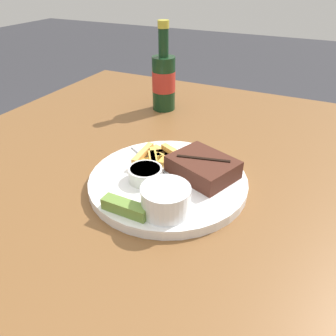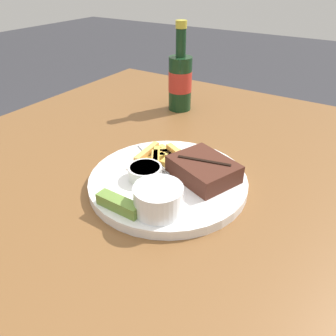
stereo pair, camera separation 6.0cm
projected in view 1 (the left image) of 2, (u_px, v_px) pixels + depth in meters
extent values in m
cube|color=brown|center=(168.00, 193.00, 0.63)|extent=(1.13, 1.20, 0.04)
cylinder|color=brown|center=(118.00, 167.00, 1.43)|extent=(0.06, 0.06, 0.72)
cylinder|color=white|center=(168.00, 182.00, 0.62)|extent=(0.29, 0.29, 0.01)
cylinder|color=white|center=(168.00, 178.00, 0.61)|extent=(0.29, 0.29, 0.00)
cube|color=#472319|center=(203.00, 167.00, 0.61)|extent=(0.14, 0.13, 0.03)
cube|color=black|center=(203.00, 159.00, 0.60)|extent=(0.10, 0.03, 0.00)
cube|color=#E8AA53|center=(143.00, 154.00, 0.65)|extent=(0.02, 0.08, 0.01)
cube|color=gold|center=(190.00, 156.00, 0.66)|extent=(0.04, 0.05, 0.01)
cube|color=#EDAE58|center=(166.00, 155.00, 0.67)|extent=(0.06, 0.01, 0.01)
cube|color=gold|center=(154.00, 159.00, 0.63)|extent=(0.05, 0.07, 0.01)
cube|color=#F0AB51|center=(163.00, 152.00, 0.68)|extent=(0.05, 0.03, 0.01)
cube|color=#EDAE4C|center=(163.00, 153.00, 0.68)|extent=(0.05, 0.04, 0.01)
cube|color=gold|center=(165.00, 159.00, 0.65)|extent=(0.01, 0.05, 0.01)
cube|color=#DCAC50|center=(152.00, 160.00, 0.63)|extent=(0.04, 0.05, 0.01)
cube|color=#DBBB52|center=(164.00, 156.00, 0.66)|extent=(0.05, 0.04, 0.01)
cube|color=#E1B94E|center=(149.00, 161.00, 0.65)|extent=(0.03, 0.06, 0.01)
cube|color=#EAA751|center=(172.00, 151.00, 0.66)|extent=(0.06, 0.04, 0.01)
cube|color=gold|center=(180.00, 160.00, 0.65)|extent=(0.06, 0.03, 0.01)
cylinder|color=white|center=(166.00, 200.00, 0.52)|extent=(0.08, 0.08, 0.05)
cylinder|color=beige|center=(166.00, 191.00, 0.51)|extent=(0.07, 0.07, 0.01)
cylinder|color=silver|center=(145.00, 174.00, 0.60)|extent=(0.06, 0.06, 0.03)
cylinder|color=#B22319|center=(145.00, 170.00, 0.59)|extent=(0.06, 0.06, 0.01)
cube|color=olive|center=(125.00, 208.00, 0.52)|extent=(0.08, 0.02, 0.02)
cube|color=#B7B7BC|center=(145.00, 156.00, 0.67)|extent=(0.09, 0.06, 0.00)
cube|color=#B7B7BC|center=(160.00, 172.00, 0.62)|extent=(0.03, 0.02, 0.00)
cube|color=#B7B7BC|center=(162.00, 171.00, 0.62)|extent=(0.03, 0.02, 0.00)
cube|color=#B7B7BC|center=(164.00, 171.00, 0.63)|extent=(0.03, 0.02, 0.00)
cylinder|color=#143319|center=(164.00, 84.00, 0.91)|extent=(0.06, 0.06, 0.15)
cylinder|color=#B22D23|center=(164.00, 81.00, 0.90)|extent=(0.06, 0.06, 0.06)
cylinder|color=#143319|center=(163.00, 43.00, 0.85)|extent=(0.03, 0.03, 0.07)
cylinder|color=gold|center=(163.00, 24.00, 0.82)|extent=(0.03, 0.03, 0.02)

